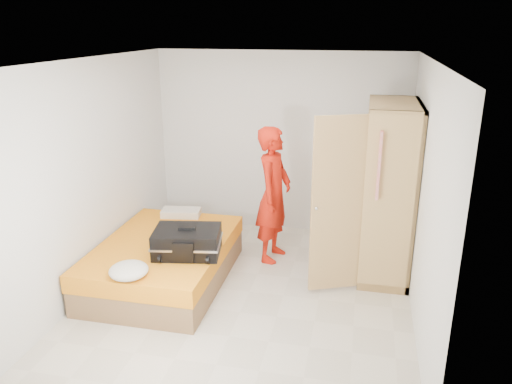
% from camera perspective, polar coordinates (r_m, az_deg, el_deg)
% --- Properties ---
extents(room, '(4.00, 4.02, 2.60)m').
position_cam_1_polar(room, '(5.35, -0.82, 0.82)').
color(room, beige).
rests_on(room, ground).
extents(bed, '(1.42, 2.02, 0.50)m').
position_cam_1_polar(bed, '(6.10, -10.40, -7.80)').
color(bed, brown).
rests_on(bed, ground).
extents(wardrobe, '(1.13, 1.41, 2.10)m').
position_cam_1_polar(wardrobe, '(6.12, 14.41, -0.41)').
color(wardrobe, tan).
rests_on(wardrobe, ground).
extents(person, '(0.52, 0.70, 1.75)m').
position_cam_1_polar(person, '(6.34, 2.03, -0.30)').
color(person, red).
rests_on(person, ground).
extents(suitcase, '(0.82, 0.66, 0.32)m').
position_cam_1_polar(suitcase, '(5.62, -7.87, -5.65)').
color(suitcase, black).
rests_on(suitcase, bed).
extents(round_cushion, '(0.40, 0.40, 0.15)m').
position_cam_1_polar(round_cushion, '(5.26, -14.35, -8.68)').
color(round_cushion, beige).
rests_on(round_cushion, bed).
extents(pillow, '(0.54, 0.33, 0.09)m').
position_cam_1_polar(pillow, '(6.74, -8.55, -2.35)').
color(pillow, beige).
rests_on(pillow, bed).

